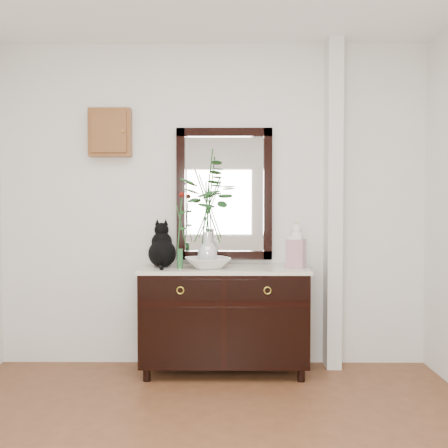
{
  "coord_description": "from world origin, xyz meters",
  "views": [
    {
      "loc": [
        0.13,
        -2.23,
        1.34
      ],
      "look_at": [
        0.1,
        1.63,
        1.2
      ],
      "focal_mm": 40.0,
      "sensor_mm": 36.0,
      "label": 1
    }
  ],
  "objects_px": {
    "cat": "(162,244)",
    "lotus_bowl": "(207,263)",
    "sideboard": "(224,314)",
    "ginger_jar": "(296,245)"
  },
  "relations": [
    {
      "from": "sideboard",
      "to": "lotus_bowl",
      "type": "relative_size",
      "value": 3.86
    },
    {
      "from": "sideboard",
      "to": "ginger_jar",
      "type": "bearing_deg",
      "value": -2.32
    },
    {
      "from": "cat",
      "to": "sideboard",
      "type": "bearing_deg",
      "value": -16.05
    },
    {
      "from": "sideboard",
      "to": "cat",
      "type": "height_order",
      "value": "cat"
    },
    {
      "from": "sideboard",
      "to": "lotus_bowl",
      "type": "height_order",
      "value": "lotus_bowl"
    },
    {
      "from": "cat",
      "to": "lotus_bowl",
      "type": "relative_size",
      "value": 1.06
    },
    {
      "from": "ginger_jar",
      "to": "sideboard",
      "type": "bearing_deg",
      "value": 177.68
    },
    {
      "from": "cat",
      "to": "lotus_bowl",
      "type": "xyz_separation_m",
      "value": [
        0.37,
        -0.09,
        -0.14
      ]
    },
    {
      "from": "lotus_bowl",
      "to": "ginger_jar",
      "type": "relative_size",
      "value": 0.96
    },
    {
      "from": "sideboard",
      "to": "cat",
      "type": "bearing_deg",
      "value": 175.18
    }
  ]
}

